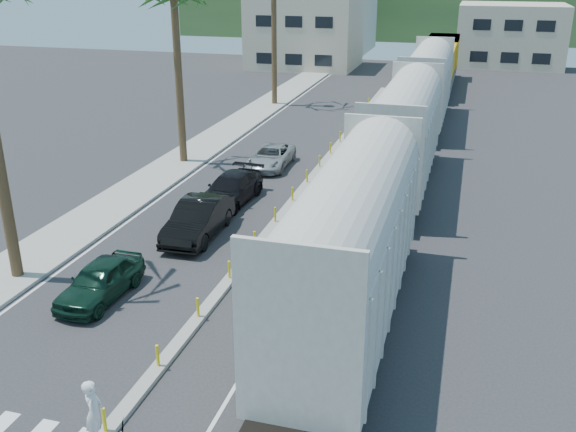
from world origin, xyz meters
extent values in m
plane|color=#28282B|center=(0.00, 0.00, 0.00)|extent=(140.00, 140.00, 0.00)
cube|color=gray|center=(-8.50, 25.00, 0.07)|extent=(3.00, 90.00, 0.15)
cube|color=black|center=(4.28, 28.00, 0.03)|extent=(0.12, 100.00, 0.06)
cube|color=black|center=(5.72, 28.00, 0.03)|extent=(0.12, 100.00, 0.06)
cube|color=gray|center=(0.00, 20.00, 0.07)|extent=(0.45, 60.00, 0.15)
cylinder|color=yellow|center=(0.00, -1.00, 0.50)|extent=(0.10, 0.10, 0.70)
cylinder|color=yellow|center=(0.00, 2.00, 0.50)|extent=(0.10, 0.10, 0.70)
cylinder|color=yellow|center=(0.00, 5.00, 0.50)|extent=(0.10, 0.10, 0.70)
cylinder|color=yellow|center=(0.00, 8.00, 0.50)|extent=(0.10, 0.10, 0.70)
cylinder|color=yellow|center=(0.00, 11.00, 0.50)|extent=(0.10, 0.10, 0.70)
cylinder|color=yellow|center=(0.00, 14.00, 0.50)|extent=(0.10, 0.10, 0.70)
cylinder|color=yellow|center=(0.00, 17.00, 0.50)|extent=(0.10, 0.10, 0.70)
cylinder|color=yellow|center=(0.00, 20.00, 0.50)|extent=(0.10, 0.10, 0.70)
cylinder|color=yellow|center=(0.00, 23.00, 0.50)|extent=(0.10, 0.10, 0.70)
cylinder|color=yellow|center=(0.00, 26.00, 0.50)|extent=(0.10, 0.10, 0.70)
cylinder|color=yellow|center=(0.00, 29.00, 0.50)|extent=(0.10, 0.10, 0.70)
cylinder|color=yellow|center=(0.00, 32.00, 0.50)|extent=(0.10, 0.10, 0.70)
cylinder|color=yellow|center=(0.00, 35.00, 0.50)|extent=(0.10, 0.10, 0.70)
cylinder|color=yellow|center=(0.00, 38.00, 0.50)|extent=(0.10, 0.10, 0.70)
cylinder|color=yellow|center=(0.00, 41.00, 0.50)|extent=(0.10, 0.10, 0.70)
cube|color=silver|center=(-6.80, 25.00, 0.00)|extent=(0.12, 90.00, 0.01)
cube|color=silver|center=(2.50, 25.00, 0.00)|extent=(0.12, 90.00, 0.01)
cube|color=#B1AFA3|center=(5.00, 5.84, 2.70)|extent=(3.00, 12.88, 3.40)
cylinder|color=#B1AFA3|center=(5.00, 5.84, 4.40)|extent=(2.90, 12.58, 2.90)
cube|color=black|center=(5.00, 5.84, 0.50)|extent=(2.60, 12.88, 1.00)
cube|color=#B1AFA3|center=(5.00, 20.84, 2.70)|extent=(3.00, 12.88, 3.40)
cylinder|color=#B1AFA3|center=(5.00, 20.84, 4.40)|extent=(2.90, 12.58, 2.90)
cube|color=black|center=(5.00, 20.84, 0.50)|extent=(2.60, 12.88, 1.00)
cube|color=#B1AFA3|center=(5.00, 35.84, 2.70)|extent=(3.00, 12.88, 3.40)
cylinder|color=#B1AFA3|center=(5.00, 35.84, 4.40)|extent=(2.90, 12.58, 2.90)
cube|color=black|center=(5.00, 35.84, 0.50)|extent=(2.60, 12.88, 1.00)
cube|color=#4C4C4F|center=(5.00, 51.84, 1.05)|extent=(3.00, 17.00, 0.50)
cube|color=gold|center=(5.00, 50.84, 2.60)|extent=(2.70, 12.24, 2.60)
cube|color=gold|center=(5.00, 57.62, 2.90)|extent=(3.00, 3.74, 3.20)
cube|color=black|center=(5.00, 51.84, 0.45)|extent=(2.60, 13.60, 0.90)
cylinder|color=brown|center=(-8.30, 22.00, 5.00)|extent=(0.44, 0.44, 10.00)
cylinder|color=brown|center=(-8.00, 40.00, 6.00)|extent=(0.44, 0.44, 12.00)
cube|color=#B6A891|center=(-11.00, 62.00, 4.00)|extent=(12.00, 10.00, 8.00)
cube|color=#B6A891|center=(-13.00, 78.00, 5.00)|extent=(14.00, 12.00, 10.00)
cube|color=#B6A891|center=(12.00, 70.00, 3.50)|extent=(12.00, 10.00, 7.00)
imported|color=black|center=(-4.01, 5.48, 0.71)|extent=(1.95, 4.26, 1.41)
imported|color=black|center=(-2.86, 11.71, 0.83)|extent=(2.07, 5.16, 1.66)
imported|color=black|center=(-3.02, 16.19, 0.73)|extent=(2.66, 5.28, 1.46)
imported|color=#ABAFB1|center=(-2.89, 22.61, 0.64)|extent=(2.35, 4.73, 1.29)
imported|color=silver|center=(0.34, -1.84, 1.44)|extent=(0.97, 0.91, 1.78)
camera|label=1|loc=(8.20, -12.55, 11.39)|focal=40.00mm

